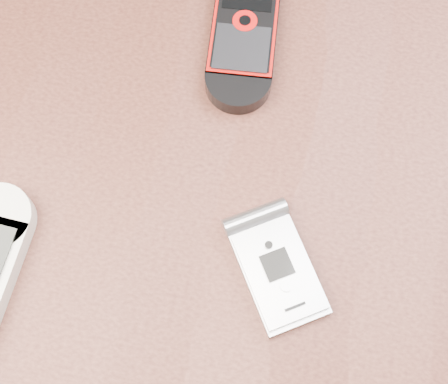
{
  "coord_description": "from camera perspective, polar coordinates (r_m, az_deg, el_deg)",
  "views": [
    {
      "loc": [
        0.03,
        -0.15,
        1.18
      ],
      "look_at": [
        0.01,
        0.0,
        0.76
      ],
      "focal_mm": 50.0,
      "sensor_mm": 36.0,
      "label": 1
    }
  ],
  "objects": [
    {
      "name": "table",
      "position": [
        0.56,
        -0.51,
        -3.91
      ],
      "size": [
        1.2,
        0.8,
        0.75
      ],
      "color": "black",
      "rests_on": "ground"
    },
    {
      "name": "nokia_black_red",
      "position": [
        0.52,
        2.02,
        15.77
      ],
      "size": [
        0.06,
        0.17,
        0.02
      ],
      "primitive_type": "cube",
      "rotation": [
        0.0,
        0.0,
        0.05
      ],
      "color": "black",
      "rests_on": "table"
    },
    {
      "name": "motorola_razr",
      "position": [
        0.44,
        4.94,
        -7.11
      ],
      "size": [
        0.09,
        0.1,
        0.01
      ],
      "primitive_type": "cube",
      "rotation": [
        0.0,
        0.0,
        0.54
      ],
      "color": "#B3B3B8",
      "rests_on": "table"
    },
    {
      "name": "ground",
      "position": [
        1.19,
        -0.24,
        -12.37
      ],
      "size": [
        4.0,
        4.0,
        0.0
      ],
      "primitive_type": "plane",
      "color": "#472B19",
      "rests_on": "ground"
    }
  ]
}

